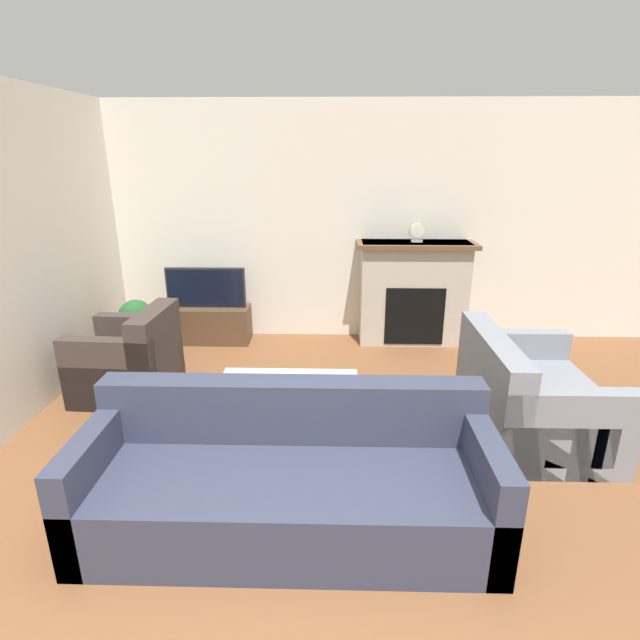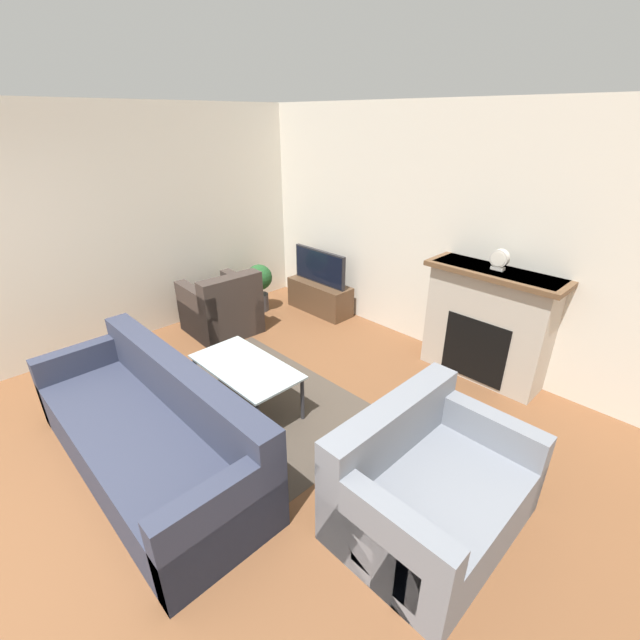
{
  "view_description": "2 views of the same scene",
  "coord_description": "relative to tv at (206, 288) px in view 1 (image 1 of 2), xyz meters",
  "views": [
    {
      "loc": [
        0.09,
        -1.56,
        2.17
      ],
      "look_at": [
        -0.02,
        2.71,
        0.71
      ],
      "focal_mm": 28.0,
      "sensor_mm": 36.0,
      "label": 1
    },
    {
      "loc": [
        2.64,
        0.04,
        2.54
      ],
      "look_at": [
        -0.07,
        2.7,
        0.72
      ],
      "focal_mm": 24.0,
      "sensor_mm": 36.0,
      "label": 2
    }
  ],
  "objects": [
    {
      "name": "wall_back",
      "position": [
        1.37,
        0.29,
        0.69
      ],
      "size": [
        7.87,
        0.06,
        2.7
      ],
      "color": "silver",
      "rests_on": "ground_plane"
    },
    {
      "name": "potted_plant",
      "position": [
        -0.61,
        -0.58,
        -0.24
      ],
      "size": [
        0.36,
        0.36,
        0.68
      ],
      "color": "#47474C",
      "rests_on": "ground_plane"
    },
    {
      "name": "tv",
      "position": [
        0.0,
        0.0,
        0.0
      ],
      "size": [
        0.91,
        0.05,
        0.47
      ],
      "color": "#232328",
      "rests_on": "tv_stand"
    },
    {
      "name": "coffee_table",
      "position": [
        1.13,
        -2.06,
        -0.25
      ],
      "size": [
        1.08,
        0.58,
        0.46
      ],
      "color": "#333338",
      "rests_on": "ground_plane"
    },
    {
      "name": "tv_stand",
      "position": [
        0.0,
        0.0,
        -0.45
      ],
      "size": [
        0.97,
        0.36,
        0.43
      ],
      "color": "brown",
      "rests_on": "ground_plane"
    },
    {
      "name": "mantel_clock",
      "position": [
        2.4,
        0.07,
        0.63
      ],
      "size": [
        0.17,
        0.07,
        0.2
      ],
      "color": "beige",
      "rests_on": "fireplace"
    },
    {
      "name": "area_rug",
      "position": [
        1.13,
        -2.08,
        -0.66
      ],
      "size": [
        2.28,
        1.78,
        0.0
      ],
      "color": "#4C4238",
      "rests_on": "ground_plane"
    },
    {
      "name": "couch_loveseat",
      "position": [
        3.03,
        -1.95,
        -0.37
      ],
      "size": [
        0.94,
        1.28,
        0.82
      ],
      "rotation": [
        0.0,
        0.0,
        1.57
      ],
      "color": "gray",
      "rests_on": "ground_plane"
    },
    {
      "name": "couch_sectional",
      "position": [
        1.21,
        -3.03,
        -0.37
      ],
      "size": [
        2.39,
        0.88,
        0.82
      ],
      "color": "#33384C",
      "rests_on": "ground_plane"
    },
    {
      "name": "armchair_by_window",
      "position": [
        -0.4,
        -1.34,
        -0.36
      ],
      "size": [
        0.85,
        0.83,
        0.82
      ],
      "rotation": [
        0.0,
        0.0,
        -1.62
      ],
      "color": "#3D332D",
      "rests_on": "ground_plane"
    },
    {
      "name": "fireplace",
      "position": [
        2.4,
        0.07,
        -0.04
      ],
      "size": [
        1.33,
        0.45,
        1.19
      ],
      "color": "#BCB2A3",
      "rests_on": "ground_plane"
    }
  ]
}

